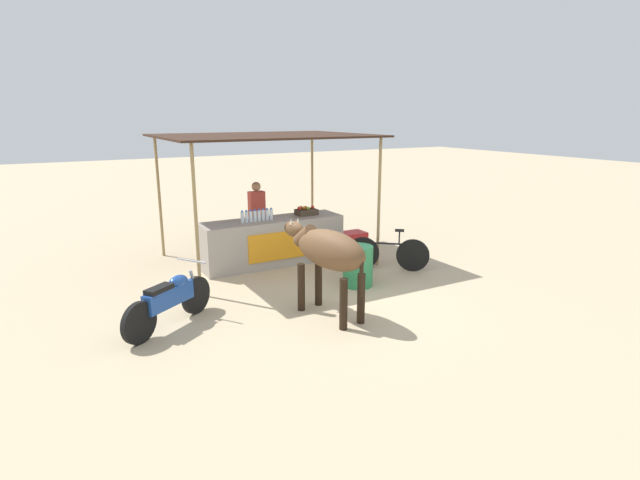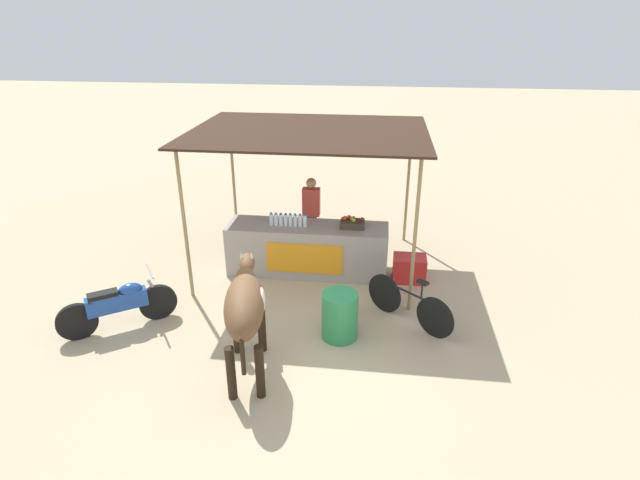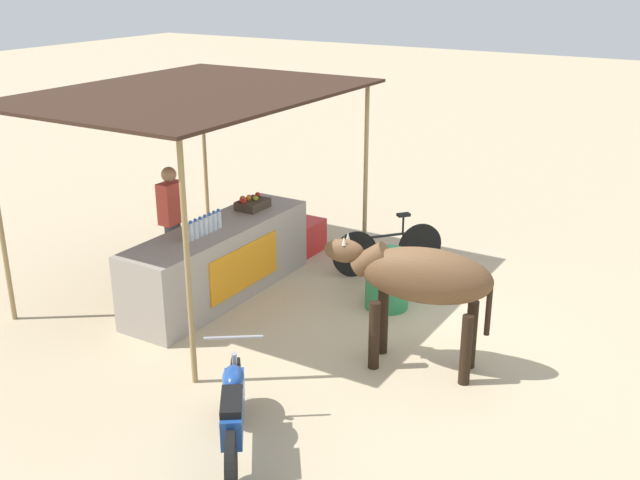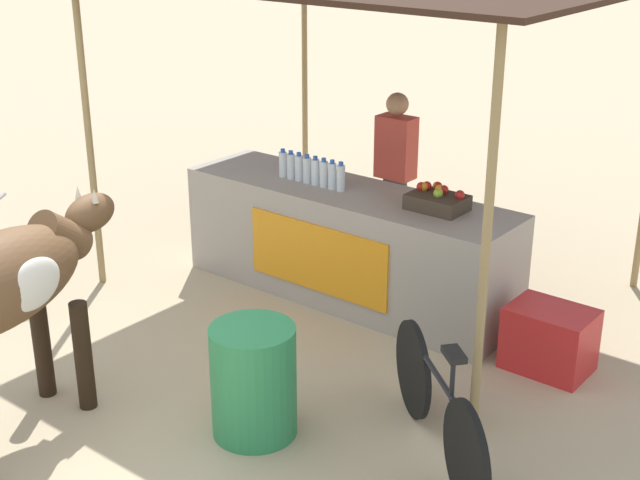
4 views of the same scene
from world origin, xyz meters
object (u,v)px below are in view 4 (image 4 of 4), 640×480
at_px(stall_counter, 347,244).
at_px(cooler_box, 549,339).
at_px(fruit_crate, 437,200).
at_px(vendor_behind_counter, 395,181).
at_px(bicycle_leaning, 438,407).
at_px(cow, 4,287).
at_px(water_barrel, 254,381).

bearing_deg(stall_counter, cooler_box, -2.89).
bearing_deg(cooler_box, fruit_crate, 171.68).
height_order(stall_counter, cooler_box, stall_counter).
bearing_deg(vendor_behind_counter, bicycle_leaning, -50.65).
xyz_separation_m(vendor_behind_counter, cow, (-0.36, -3.73, 0.18)).
height_order(cooler_box, cow, cow).
relative_size(stall_counter, cow, 1.62).
xyz_separation_m(fruit_crate, vendor_behind_counter, (-0.86, 0.69, -0.19)).
bearing_deg(fruit_crate, bicycle_leaning, -57.39).
bearing_deg(cow, water_barrel, 38.44).
xyz_separation_m(stall_counter, bicycle_leaning, (1.85, -1.54, -0.13)).
relative_size(fruit_crate, cow, 0.24).
distance_m(vendor_behind_counter, cooler_box, 2.21).
relative_size(cooler_box, bicycle_leaning, 0.46).
bearing_deg(water_barrel, bicycle_leaning, 25.29).
distance_m(cooler_box, water_barrel, 2.25).
bearing_deg(vendor_behind_counter, stall_counter, -87.83).
bearing_deg(bicycle_leaning, cooler_box, 87.30).
height_order(water_barrel, cow, cow).
xyz_separation_m(vendor_behind_counter, water_barrel, (0.82, -2.80, -0.47)).
xyz_separation_m(cooler_box, cow, (-2.31, -2.88, 0.79)).
relative_size(fruit_crate, cooler_box, 0.73).
height_order(vendor_behind_counter, bicycle_leaning, vendor_behind_counter).
bearing_deg(water_barrel, fruit_crate, 89.09).
bearing_deg(vendor_behind_counter, fruit_crate, -38.90).
height_order(vendor_behind_counter, cooler_box, vendor_behind_counter).
xyz_separation_m(fruit_crate, bicycle_leaning, (1.03, -1.61, -0.69)).
distance_m(fruit_crate, vendor_behind_counter, 1.11).
distance_m(stall_counter, water_barrel, 2.20).
relative_size(vendor_behind_counter, cow, 0.89).
bearing_deg(fruit_crate, vendor_behind_counter, 141.10).
xyz_separation_m(fruit_crate, cow, (-1.21, -3.05, -0.00)).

